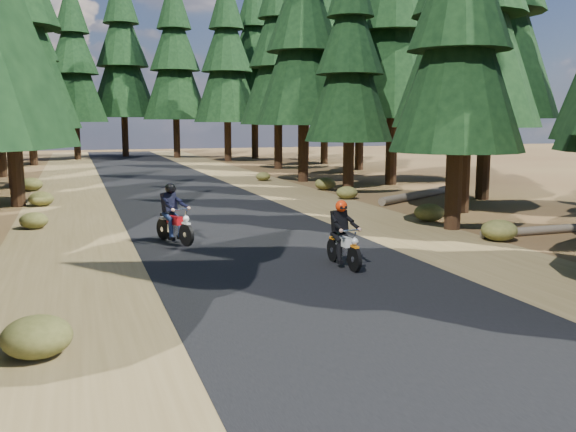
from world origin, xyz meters
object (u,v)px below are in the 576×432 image
Objects in this scene: log_far at (544,230)px; rider_lead at (344,245)px; log_near at (419,195)px; rider_follow at (174,223)px.

log_far is 7.20m from rider_lead.
log_far is (-0.89, -8.40, -0.04)m from log_near.
rider_lead reaches higher than log_near.
log_near is at bearing 82.52° from log_far.
rider_lead is 0.91× the size of rider_follow.
log_near is 12.65m from rider_follow.
log_near is at bearing -129.45° from rider_lead.
log_far is at bearing -166.74° from rider_lead.
log_near reaches higher than log_far.
rider_follow is (-9.98, 1.95, 0.40)m from log_far.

